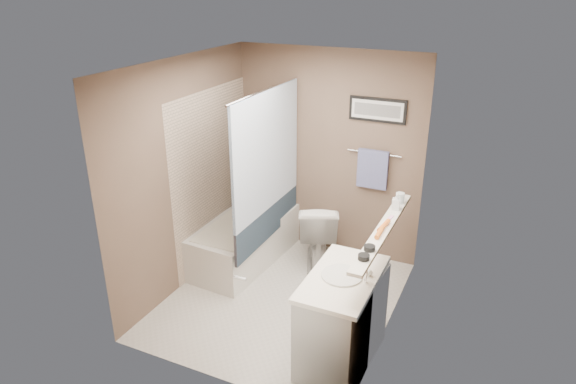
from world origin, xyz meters
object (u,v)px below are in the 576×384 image
at_px(glass_jar, 400,198).
at_px(hair_brush_front, 380,232).
at_px(vanity, 342,321).
at_px(soap_bottle, 396,202).
at_px(candle_bowl_far, 370,248).
at_px(hair_brush_back, 384,226).
at_px(bathtub, 244,240).
at_px(toilet, 318,232).
at_px(candle_bowl_near, 364,257).

bearing_deg(glass_jar, hair_brush_front, -90.00).
relative_size(vanity, soap_bottle, 5.79).
xyz_separation_m(vanity, candle_bowl_far, (0.19, 0.03, 0.73)).
distance_m(hair_brush_front, hair_brush_back, 0.13).
xyz_separation_m(bathtub, hair_brush_front, (1.79, -0.83, 0.89)).
bearing_deg(toilet, bathtub, -0.36).
bearing_deg(hair_brush_front, candle_bowl_near, -90.00).
bearing_deg(hair_brush_front, bathtub, 154.99).
bearing_deg(soap_bottle, candle_bowl_near, -90.00).
distance_m(bathtub, glass_jar, 2.01).
bearing_deg(candle_bowl_far, soap_bottle, 90.00).
height_order(hair_brush_front, soap_bottle, soap_bottle).
relative_size(toilet, hair_brush_back, 3.50).
bearing_deg(soap_bottle, hair_brush_back, -90.00).
bearing_deg(glass_jar, hair_brush_back, -90.00).
bearing_deg(glass_jar, soap_bottle, -90.00).
distance_m(vanity, glass_jar, 1.29).
bearing_deg(vanity, hair_brush_back, 71.77).
xyz_separation_m(bathtub, hair_brush_back, (1.79, -0.70, 0.89)).
distance_m(candle_bowl_far, hair_brush_back, 0.43).
relative_size(candle_bowl_near, soap_bottle, 0.58).
bearing_deg(hair_brush_back, toilet, 134.19).
relative_size(candle_bowl_far, hair_brush_front, 0.41).
height_order(hair_brush_back, soap_bottle, soap_bottle).
relative_size(bathtub, soap_bottle, 9.65).
xyz_separation_m(bathtub, glass_jar, (1.79, -0.13, 0.92)).
distance_m(hair_brush_back, soap_bottle, 0.42).
distance_m(bathtub, candle_bowl_near, 2.37).
distance_m(toilet, hair_brush_back, 1.61).
height_order(hair_brush_back, glass_jar, glass_jar).
height_order(candle_bowl_far, soap_bottle, soap_bottle).
relative_size(hair_brush_back, soap_bottle, 1.42).
relative_size(vanity, hair_brush_back, 4.09).
height_order(toilet, hair_brush_back, hair_brush_back).
bearing_deg(soap_bottle, vanity, -102.02).
bearing_deg(candle_bowl_far, bathtub, 147.68).
bearing_deg(soap_bottle, toilet, 148.64).
bearing_deg(vanity, soap_bottle, 81.92).
bearing_deg(hair_brush_back, bathtub, 158.48).
xyz_separation_m(candle_bowl_far, hair_brush_front, (0.00, 0.30, 0.00)).
height_order(bathtub, vanity, vanity).
xyz_separation_m(hair_brush_front, hair_brush_back, (0.00, 0.13, 0.00)).
height_order(candle_bowl_near, hair_brush_front, hair_brush_front).
bearing_deg(candle_bowl_far, toilet, 124.43).
relative_size(candle_bowl_near, hair_brush_back, 0.41).
xyz_separation_m(hair_brush_front, glass_jar, (0.00, 0.70, 0.03)).
xyz_separation_m(candle_bowl_near, soap_bottle, (0.00, 0.99, 0.06)).
bearing_deg(hair_brush_front, hair_brush_back, 90.00).
relative_size(bathtub, candle_bowl_far, 16.67).
distance_m(hair_brush_front, soap_bottle, 0.55).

